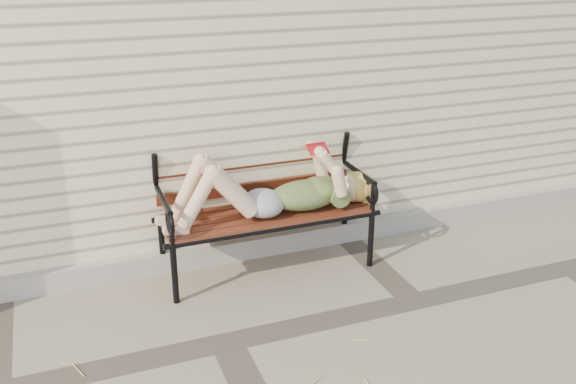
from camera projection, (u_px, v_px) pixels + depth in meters
name	position (u px, v px, depth m)	size (l,w,h in m)	color
ground	(226.00, 342.00, 3.71)	(80.00, 80.00, 0.00)	gray
house_wall	(129.00, 18.00, 5.75)	(8.00, 4.00, 3.00)	beige
foundation_strip	(188.00, 258.00, 4.52)	(8.00, 0.10, 0.15)	#9C978D
garden_bench	(262.00, 189.00, 4.40)	(1.58, 0.63, 1.02)	black
reading_woman	(270.00, 190.00, 4.28)	(1.49, 0.34, 0.47)	#082D3E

